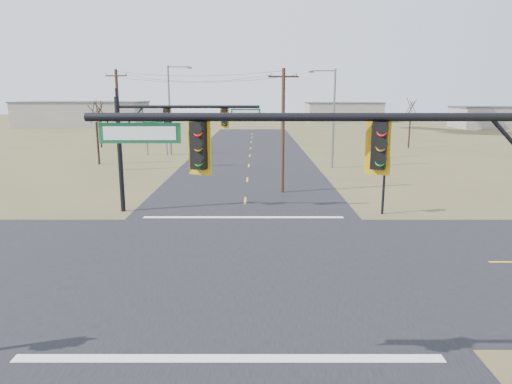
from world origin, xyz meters
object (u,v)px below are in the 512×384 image
(highway_sign, at_px, (156,121))
(bare_tree_d, at_px, (411,105))
(pedestal_signal_ne, at_px, (385,169))
(mast_arm_far, at_px, (167,130))
(bare_tree_c, at_px, (380,120))
(bare_tree_b, at_px, (99,107))
(utility_pole_far, at_px, (119,119))
(streetlight_a, at_px, (332,113))
(bare_tree_a, at_px, (96,112))
(streetlight_c, at_px, (171,105))
(utility_pole_near, at_px, (283,129))
(mast_arm_near, at_px, (393,180))

(highway_sign, height_order, bare_tree_d, bare_tree_d)
(pedestal_signal_ne, bearing_deg, highway_sign, 139.09)
(mast_arm_far, bearing_deg, bare_tree_c, 65.56)
(bare_tree_c, bearing_deg, bare_tree_b, 163.83)
(utility_pole_far, distance_m, streetlight_a, 20.76)
(pedestal_signal_ne, height_order, highway_sign, highway_sign)
(utility_pole_far, distance_m, bare_tree_b, 21.62)
(streetlight_a, bearing_deg, highway_sign, 153.37)
(bare_tree_a, distance_m, bare_tree_d, 41.03)
(pedestal_signal_ne, distance_m, streetlight_c, 34.36)
(utility_pole_near, bearing_deg, bare_tree_b, 128.05)
(mast_arm_near, bearing_deg, bare_tree_a, 140.15)
(pedestal_signal_ne, xyz_separation_m, streetlight_c, (-18.11, 29.03, 3.18))
(bare_tree_d, bearing_deg, streetlight_a, -127.65)
(streetlight_a, distance_m, streetlight_c, 20.68)
(streetlight_c, bearing_deg, utility_pole_far, -107.77)
(bare_tree_a, bearing_deg, mast_arm_near, -62.45)
(streetlight_a, height_order, bare_tree_b, streetlight_a)
(pedestal_signal_ne, relative_size, bare_tree_a, 0.55)
(highway_sign, relative_size, bare_tree_a, 0.85)
(utility_pole_near, xyz_separation_m, utility_pole_far, (-15.20, 10.56, 0.24))
(mast_arm_near, relative_size, streetlight_a, 1.09)
(mast_arm_near, bearing_deg, utility_pole_near, 115.31)
(highway_sign, relative_size, bare_tree_b, 0.84)
(mast_arm_far, xyz_separation_m, streetlight_a, (12.96, 17.65, 0.32))
(pedestal_signal_ne, xyz_separation_m, bare_tree_c, (6.59, 26.44, 1.58))
(bare_tree_b, xyz_separation_m, bare_tree_d, (43.09, -0.57, 0.21))
(mast_arm_far, relative_size, streetlight_a, 0.91)
(mast_arm_near, xyz_separation_m, bare_tree_d, (18.19, 53.46, 0.52))
(mast_arm_near, relative_size, bare_tree_c, 1.89)
(utility_pole_far, distance_m, highway_sign, 11.36)
(streetlight_a, height_order, bare_tree_d, streetlight_a)
(bare_tree_d, bearing_deg, bare_tree_b, 179.24)
(utility_pole_near, distance_m, utility_pole_far, 18.51)
(mast_arm_near, xyz_separation_m, mast_arm_far, (-8.56, 17.93, -0.19))
(utility_pole_near, bearing_deg, bare_tree_d, 57.08)
(utility_pole_near, bearing_deg, bare_tree_a, 142.54)
(mast_arm_near, bearing_deg, utility_pole_far, 138.11)
(mast_arm_near, relative_size, highway_sign, 1.79)
(utility_pole_far, relative_size, bare_tree_d, 1.32)
(utility_pole_near, relative_size, bare_tree_d, 1.25)
(utility_pole_far, xyz_separation_m, highway_sign, (1.12, 11.28, -0.78))
(bare_tree_b, bearing_deg, utility_pole_far, -66.59)
(highway_sign, height_order, bare_tree_c, highway_sign)
(streetlight_c, distance_m, bare_tree_b, 13.98)
(mast_arm_far, distance_m, utility_pole_near, 9.39)
(bare_tree_b, bearing_deg, streetlight_a, -32.20)
(mast_arm_near, height_order, pedestal_signal_ne, mast_arm_near)
(utility_pole_near, xyz_separation_m, streetlight_c, (-12.27, 22.48, 1.27))
(pedestal_signal_ne, xyz_separation_m, streetlight_a, (-0.33, 18.49, 2.63))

